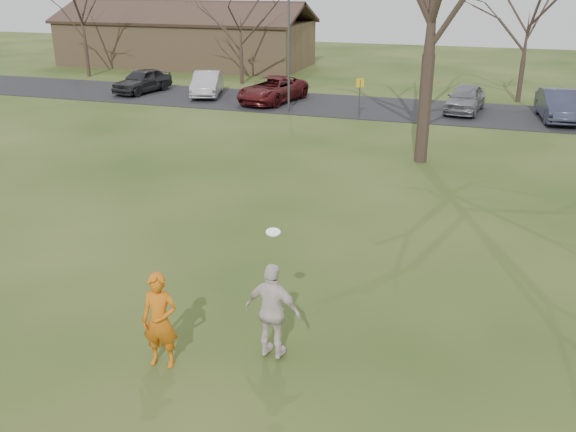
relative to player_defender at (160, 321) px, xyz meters
The scene contains 13 objects.
ground 1.50m from the player_defender, 25.48° to the left, with size 120.00×120.00×0.00m, color #1E380F.
parking_strip 25.54m from the player_defender, 87.65° to the left, with size 62.00×6.50×0.04m, color black.
player_defender is the anchor object (origin of this frame).
car_0 30.00m from the player_defender, 121.23° to the left, with size 1.74×4.34×1.48m, color #252528.
car_1 28.23m from the player_defender, 113.34° to the left, with size 1.54×4.43×1.46m, color #AAA9AF.
car_2 26.08m from the player_defender, 104.81° to the left, with size 2.40×5.20×1.44m, color #4F1214.
car_4 26.14m from the player_defender, 80.77° to the left, with size 1.72×4.27×1.45m, color gray.
car_5 26.63m from the player_defender, 70.71° to the left, with size 1.61×4.62×1.52m, color #2E3145.
catching_play 2.12m from the player_defender, 23.93° to the left, with size 1.18×0.59×2.58m.
building 42.92m from the player_defender, 116.21° to the left, with size 20.60×8.50×5.14m.
lamp_post 23.72m from the player_defender, 102.15° to the left, with size 0.34×0.34×6.27m.
sign_yellow 22.52m from the player_defender, 92.42° to the left, with size 0.35×0.35×2.08m.
small_tree_row 31.18m from the player_defender, 79.92° to the left, with size 55.00×5.90×8.50m.
Camera 1 is at (4.31, -9.19, 6.95)m, focal length 38.24 mm.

